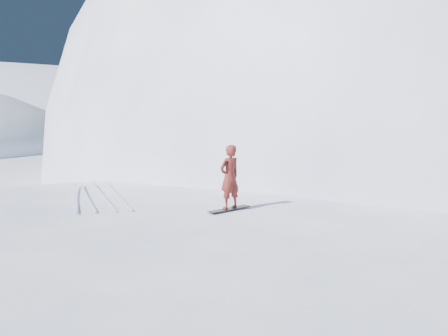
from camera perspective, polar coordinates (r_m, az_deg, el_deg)
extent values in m
plane|color=white|center=(12.21, -10.39, -18.10)|extent=(400.00, 400.00, 0.00)
ellipsoid|color=white|center=(15.00, -6.30, -13.16)|extent=(36.00, 28.00, 4.80)
ellipsoid|color=white|center=(43.27, 20.73, -0.33)|extent=(60.00, 56.00, 56.00)
ellipsoid|color=white|center=(32.96, 7.80, -2.10)|extent=(28.00, 24.00, 18.00)
ellipsoid|color=white|center=(17.97, -16.60, -9.99)|extent=(7.00, 6.30, 1.00)
ellipsoid|color=white|center=(17.28, 14.14, -10.59)|extent=(4.00, 3.60, 0.60)
cube|color=black|center=(12.81, 0.74, -5.37)|extent=(1.38, 0.99, 0.02)
imported|color=maroon|center=(12.64, 0.75, -1.18)|extent=(0.81, 0.74, 1.87)
cube|color=silver|center=(15.92, -18.76, -3.28)|extent=(1.06, 5.93, 0.04)
cube|color=silver|center=(15.87, -17.56, -3.27)|extent=(1.41, 5.86, 0.04)
cube|color=silver|center=(15.80, -15.65, -3.24)|extent=(1.48, 5.84, 0.04)
cube|color=silver|center=(15.76, -13.86, -3.22)|extent=(1.42, 5.86, 0.04)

